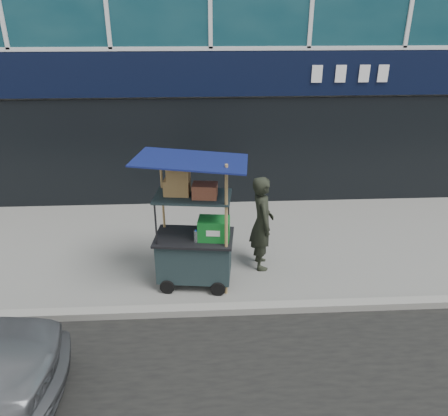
{
  "coord_description": "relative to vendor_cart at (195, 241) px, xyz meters",
  "views": [
    {
      "loc": [
        -0.23,
        -5.46,
        4.13
      ],
      "look_at": [
        0.13,
        1.2,
        1.08
      ],
      "focal_mm": 35.0,
      "sensor_mm": 36.0,
      "label": 1
    }
  ],
  "objects": [
    {
      "name": "vendor_man",
      "position": [
        1.13,
        0.46,
        0.06
      ],
      "size": [
        0.43,
        0.63,
        1.66
      ],
      "primitive_type": "imported",
      "rotation": [
        0.0,
        0.0,
        1.63
      ],
      "color": "black",
      "rests_on": "ground"
    },
    {
      "name": "vendor_cart",
      "position": [
        0.0,
        0.0,
        0.0
      ],
      "size": [
        1.76,
        1.34,
        2.21
      ],
      "rotation": [
        0.0,
        0.0,
        -0.12
      ],
      "color": "black",
      "rests_on": "ground"
    },
    {
      "name": "curb",
      "position": [
        0.36,
        -0.83,
        -0.72
      ],
      "size": [
        80.0,
        0.18,
        0.12
      ],
      "primitive_type": "cube",
      "color": "gray",
      "rests_on": "ground"
    },
    {
      "name": "ground",
      "position": [
        0.36,
        -0.63,
        -0.78
      ],
      "size": [
        80.0,
        80.0,
        0.0
      ],
      "primitive_type": "plane",
      "color": "slate",
      "rests_on": "ground"
    }
  ]
}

